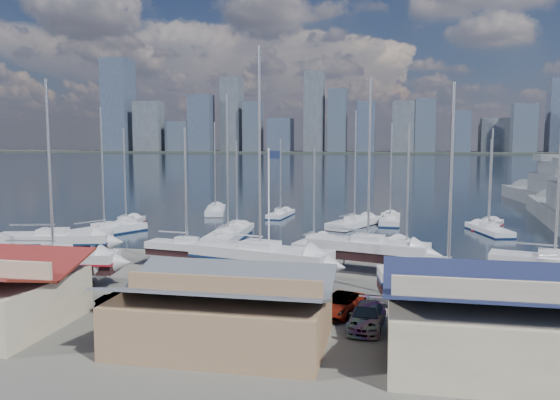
% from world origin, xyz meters
% --- Properties ---
extents(ground, '(1400.00, 1400.00, 0.00)m').
position_xyz_m(ground, '(0.00, -10.00, 0.00)').
color(ground, '#605E59').
rests_on(ground, ground).
extents(water, '(1400.00, 600.00, 0.40)m').
position_xyz_m(water, '(0.00, 300.00, -0.15)').
color(water, '#182337').
rests_on(water, ground).
extents(far_shore, '(1400.00, 80.00, 2.20)m').
position_xyz_m(far_shore, '(0.00, 560.00, 1.10)').
color(far_shore, '#2D332D').
rests_on(far_shore, ground).
extents(skyline, '(639.14, 43.80, 107.69)m').
position_xyz_m(skyline, '(-7.83, 553.76, 39.09)').
color(skyline, '#475166').
rests_on(skyline, far_shore).
extents(shed_grey, '(12.60, 8.40, 4.17)m').
position_xyz_m(shed_grey, '(0.00, -26.00, 2.15)').
color(shed_grey, '#8C6B4C').
rests_on(shed_grey, ground).
extents(shed_blue, '(13.65, 9.45, 4.71)m').
position_xyz_m(shed_blue, '(16.00, -26.00, 2.42)').
color(shed_blue, '#BFB293').
rests_on(shed_blue, ground).
extents(sailboat_cradle_0, '(11.44, 5.49, 17.68)m').
position_xyz_m(sailboat_cradle_0, '(-22.76, -8.40, 2.16)').
color(sailboat_cradle_0, '#2D2D33').
rests_on(sailboat_cradle_0, ground).
extents(sailboat_cradle_1, '(10.80, 4.47, 16.87)m').
position_xyz_m(sailboat_cradle_1, '(-17.61, -16.09, 2.12)').
color(sailboat_cradle_1, '#2D2D33').
rests_on(sailboat_cradle_1, ground).
extents(sailboat_cradle_2, '(8.19, 3.41, 13.20)m').
position_xyz_m(sailboat_cradle_2, '(-9.15, -7.82, 1.93)').
color(sailboat_cradle_2, '#2D2D33').
rests_on(sailboat_cradle_2, ground).
extents(sailboat_cradle_3, '(12.76, 6.64, 19.57)m').
position_xyz_m(sailboat_cradle_3, '(-1.02, -12.22, 2.26)').
color(sailboat_cradle_3, '#2D2D33').
rests_on(sailboat_cradle_3, ground).
extents(sailboat_cradle_4, '(11.26, 5.77, 17.58)m').
position_xyz_m(sailboat_cradle_4, '(7.68, -6.17, 2.16)').
color(sailboat_cradle_4, '#2D2D33').
rests_on(sailboat_cradle_4, ground).
extents(sailboat_cradle_5, '(10.18, 4.09, 16.00)m').
position_xyz_m(sailboat_cradle_5, '(13.70, -16.03, 2.07)').
color(sailboat_cradle_5, '#2D2D33').
rests_on(sailboat_cradle_5, ground).
extents(sailboat_cradle_6, '(10.23, 5.28, 15.92)m').
position_xyz_m(sailboat_cradle_6, '(22.56, -9.65, 2.07)').
color(sailboat_cradle_6, '#2D2D33').
rests_on(sailboat_cradle_6, ground).
extents(sailboat_moored_0, '(7.88, 11.66, 17.07)m').
position_xyz_m(sailboat_moored_0, '(-26.34, 7.91, 0.31)').
color(sailboat_moored_0, black).
rests_on(sailboat_moored_0, water).
extents(sailboat_moored_1, '(4.06, 9.96, 14.46)m').
position_xyz_m(sailboat_moored_1, '(-26.91, 15.00, 0.31)').
color(sailboat_moored_1, black).
rests_on(sailboat_moored_1, water).
extents(sailboat_moored_2, '(5.54, 10.93, 15.90)m').
position_xyz_m(sailboat_moored_2, '(-18.75, 30.64, 0.32)').
color(sailboat_moored_2, black).
rests_on(sailboat_moored_2, water).
extents(sailboat_moored_3, '(3.85, 12.44, 18.44)m').
position_xyz_m(sailboat_moored_3, '(-9.66, 7.47, 0.31)').
color(sailboat_moored_3, black).
rests_on(sailboat_moored_3, water).
extents(sailboat_moored_4, '(2.56, 8.45, 12.67)m').
position_xyz_m(sailboat_moored_4, '(-9.92, 12.48, 0.32)').
color(sailboat_moored_4, black).
rests_on(sailboat_moored_4, water).
extents(sailboat_moored_5, '(3.28, 8.86, 12.94)m').
position_xyz_m(sailboat_moored_5, '(-7.31, 28.98, 0.31)').
color(sailboat_moored_5, black).
rests_on(sailboat_moored_5, water).
extents(sailboat_moored_6, '(4.18, 8.13, 11.70)m').
position_xyz_m(sailboat_moored_6, '(1.07, 6.21, 0.31)').
color(sailboat_moored_6, black).
rests_on(sailboat_moored_6, water).
extents(sailboat_moored_7, '(7.53, 11.59, 17.05)m').
position_xyz_m(sailboat_moored_7, '(4.89, 20.86, 0.32)').
color(sailboat_moored_7, black).
rests_on(sailboat_moored_7, water).
extents(sailboat_moored_8, '(3.18, 10.33, 15.31)m').
position_xyz_m(sailboat_moored_8, '(9.82, 25.47, 0.31)').
color(sailboat_moored_8, black).
rests_on(sailboat_moored_8, water).
extents(sailboat_moored_9, '(4.83, 9.98, 14.53)m').
position_xyz_m(sailboat_moored_9, '(11.47, 3.49, 0.32)').
color(sailboat_moored_9, black).
rests_on(sailboat_moored_9, water).
extents(sailboat_moored_10, '(5.01, 9.91, 14.27)m').
position_xyz_m(sailboat_moored_10, '(22.50, 18.59, 0.31)').
color(sailboat_moored_10, black).
rests_on(sailboat_moored_10, water).
extents(sailboat_moored_11, '(5.57, 8.87, 12.87)m').
position_xyz_m(sailboat_moored_11, '(23.22, 23.42, 0.31)').
color(sailboat_moored_11, black).
rests_on(sailboat_moored_11, water).
extents(naval_ship_west, '(10.79, 45.47, 18.05)m').
position_xyz_m(naval_ship_west, '(39.84, 50.74, 1.66)').
color(naval_ship_west, slate).
rests_on(naval_ship_west, water).
extents(car_a, '(1.71, 3.89, 1.30)m').
position_xyz_m(car_a, '(-6.57, -18.70, 0.65)').
color(car_a, gray).
rests_on(car_a, ground).
extents(car_b, '(4.37, 1.78, 1.41)m').
position_xyz_m(car_b, '(-8.31, -21.53, 0.70)').
color(car_b, gray).
rests_on(car_b, ground).
extents(car_c, '(3.69, 5.60, 1.43)m').
position_xyz_m(car_c, '(6.26, -18.99, 0.71)').
color(car_c, gray).
rests_on(car_c, ground).
extents(car_d, '(2.59, 5.36, 1.50)m').
position_xyz_m(car_d, '(8.19, -21.54, 0.75)').
color(car_d, gray).
rests_on(car_d, ground).
extents(flagpole, '(1.01, 0.12, 11.38)m').
position_xyz_m(flagpole, '(-0.44, -11.05, 6.52)').
color(flagpole, white).
rests_on(flagpole, ground).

